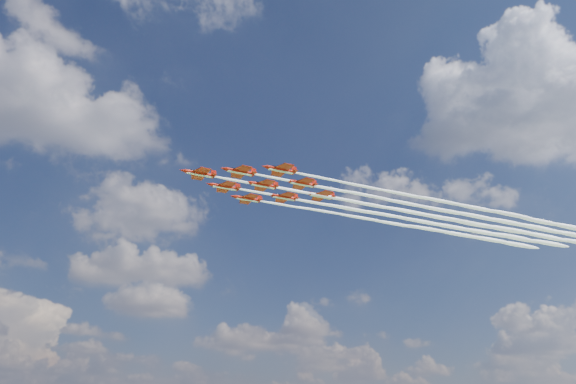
# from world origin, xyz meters

# --- Properties ---
(jet_lead) EXTENTS (131.95, 10.43, 2.69)m
(jet_lead) POSITION_xyz_m (47.39, 0.75, 87.69)
(jet_lead) COLOR #A71509
(jet_row2_port) EXTENTS (131.95, 10.43, 2.69)m
(jet_row2_port) POSITION_xyz_m (57.56, -5.14, 87.69)
(jet_row2_port) COLOR #A71509
(jet_row2_starb) EXTENTS (131.95, 10.43, 2.69)m
(jet_row2_starb) POSITION_xyz_m (57.07, 7.41, 87.69)
(jet_row2_starb) COLOR #A71509
(jet_row3_port) EXTENTS (131.95, 10.43, 2.69)m
(jet_row3_port) POSITION_xyz_m (67.72, -11.03, 87.69)
(jet_row3_port) COLOR #A71509
(jet_row3_centre) EXTENTS (131.95, 10.43, 2.69)m
(jet_row3_centre) POSITION_xyz_m (67.23, 1.52, 87.69)
(jet_row3_centre) COLOR #A71509
(jet_row3_starb) EXTENTS (131.95, 10.43, 2.69)m
(jet_row3_starb) POSITION_xyz_m (66.74, 14.08, 87.69)
(jet_row3_starb) COLOR #A71509
(jet_row4_port) EXTENTS (131.95, 10.43, 2.69)m
(jet_row4_port) POSITION_xyz_m (77.40, -4.37, 87.69)
(jet_row4_port) COLOR #A71509
(jet_row4_starb) EXTENTS (131.95, 10.43, 2.69)m
(jet_row4_starb) POSITION_xyz_m (76.91, 8.19, 87.69)
(jet_row4_starb) COLOR #A71509
(jet_tail) EXTENTS (131.95, 10.43, 2.69)m
(jet_tail) POSITION_xyz_m (87.07, 2.30, 87.69)
(jet_tail) COLOR #A71509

